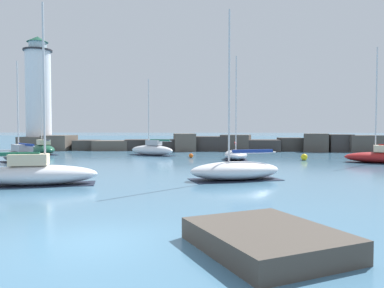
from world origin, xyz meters
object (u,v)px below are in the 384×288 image
Objects in this scene: sailboat_moored_6 at (152,149)px; sailboat_moored_7 at (381,156)px; sailboat_moored_0 at (35,173)px; sailboat_moored_1 at (43,149)px; lighthouse at (38,99)px; mooring_buoy_far_side at (191,156)px; sailboat_moored_5 at (235,170)px; sailboat_moored_2 at (236,154)px; sailboat_moored_3 at (21,156)px; mooring_buoy_orange_near at (304,157)px.

sailboat_moored_7 is at bearing -19.38° from sailboat_moored_6.
sailboat_moored_0 reaches higher than sailboat_moored_1.
lighthouse is 1.69× the size of sailboat_moored_0.
sailboat_moored_7 is (25.70, 16.23, -0.05)m from sailboat_moored_0.
sailboat_moored_6 is at bearing -2.20° from sailboat_moored_1.
sailboat_moored_5 is at bearing -75.69° from mooring_buoy_far_side.
sailboat_moored_2 is 1.01× the size of sailboat_moored_5.
sailboat_moored_0 is at bearing -147.74° from sailboat_moored_7.
sailboat_moored_0 is at bearing -57.46° from sailboat_moored_3.
sailboat_moored_0 is at bearing -135.54° from mooring_buoy_orange_near.
sailboat_moored_0 reaches higher than mooring_buoy_orange_near.
mooring_buoy_orange_near is (19.04, 18.69, -0.35)m from sailboat_moored_0.
sailboat_moored_5 is (19.85, -9.59, -0.06)m from sailboat_moored_3.
sailboat_moored_1 is 31.97m from mooring_buoy_orange_near.
sailboat_moored_2 is 7.02m from mooring_buoy_orange_near.
sailboat_moored_7 is (13.66, -2.87, 0.07)m from sailboat_moored_2.
sailboat_moored_5 is 1.14× the size of sailboat_moored_6.
mooring_buoy_orange_near is (7.00, -0.40, -0.23)m from sailboat_moored_2.
sailboat_moored_3 reaches higher than mooring_buoy_orange_near.
sailboat_moored_6 is 13.35× the size of mooring_buoy_far_side.
sailboat_moored_2 reaches higher than sailboat_moored_6.
sailboat_moored_3 is (4.02, -12.20, -0.04)m from sailboat_moored_1.
sailboat_moored_6 is 10.67× the size of mooring_buoy_orange_near.
sailboat_moored_0 is 27.96m from sailboat_moored_1.
lighthouse is 1.65× the size of sailboat_moored_5.
sailboat_moored_5 reaches higher than mooring_buoy_far_side.
sailboat_moored_0 is 22.57m from sailboat_moored_2.
sailboat_moored_2 is at bearing 168.15° from sailboat_moored_7.
mooring_buoy_orange_near is (37.48, -17.37, -7.55)m from lighthouse.
lighthouse is 41.13m from sailboat_moored_0.
sailboat_moored_3 is 34.11m from sailboat_moored_7.
sailboat_moored_0 is 30.39m from sailboat_moored_7.
mooring_buoy_far_side is at bearing 71.17° from sailboat_moored_0.
lighthouse is 1.61× the size of sailboat_moored_7.
sailboat_moored_7 is (14.09, 12.89, 0.02)m from sailboat_moored_5.
sailboat_moored_5 is at bearing -137.55° from sailboat_moored_7.
lighthouse is at bearing 117.08° from sailboat_moored_0.
mooring_buoy_orange_near is at bearing 64.16° from sailboat_moored_5.
sailboat_moored_3 is 15.49m from sailboat_moored_6.
sailboat_moored_1 is 10.36× the size of mooring_buoy_orange_near.
mooring_buoy_far_side is (5.16, -3.68, -0.47)m from sailboat_moored_6.
sailboat_moored_2 reaches higher than sailboat_moored_3.
sailboat_moored_0 is at bearing -163.99° from sailboat_moored_5.
sailboat_moored_1 is 39.00m from sailboat_moored_7.
mooring_buoy_orange_near is (31.31, -6.43, -0.38)m from sailboat_moored_1.
sailboat_moored_2 is 1.12× the size of sailboat_moored_3.
sailboat_moored_3 is at bearing -152.56° from mooring_buoy_far_side.
sailboat_moored_5 is 23.33m from sailboat_moored_6.
mooring_buoy_orange_near is at bearing 11.94° from sailboat_moored_3.
mooring_buoy_far_side is (19.39, -4.22, -0.47)m from sailboat_moored_1.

